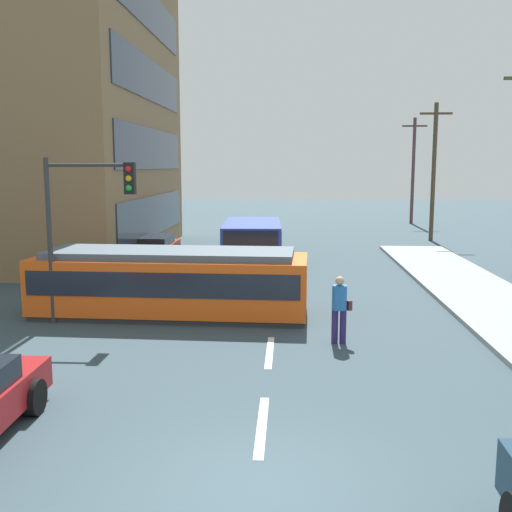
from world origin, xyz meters
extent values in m
plane|color=#33464F|center=(0.00, 10.00, 0.00)|extent=(120.00, 120.00, 0.00)
cube|color=silver|center=(0.00, 2.00, 0.01)|extent=(0.16, 2.40, 0.01)
cube|color=silver|center=(0.00, 6.00, 0.01)|extent=(0.16, 2.40, 0.01)
cube|color=silver|center=(0.00, 15.43, 0.01)|extent=(0.16, 2.40, 0.01)
cube|color=silver|center=(0.00, 21.43, 0.01)|extent=(0.16, 2.40, 0.01)
cube|color=olive|center=(-13.37, 21.40, 8.00)|extent=(14.35, 15.24, 16.00)
cube|color=#2D3847|center=(-6.16, 21.40, 1.92)|extent=(0.06, 12.95, 1.92)
cube|color=#2D3847|center=(-6.16, 21.40, 5.12)|extent=(0.06, 12.95, 1.92)
cube|color=#2D3847|center=(-6.16, 21.40, 8.32)|extent=(0.06, 12.95, 1.92)
cube|color=#2D3847|center=(-6.16, 21.40, 11.52)|extent=(0.06, 12.95, 1.92)
cube|color=#EF5717|center=(-2.99, 9.43, 0.93)|extent=(7.97, 2.78, 1.57)
cube|color=#2D2D2D|center=(-2.99, 9.43, 0.07)|extent=(7.80, 2.65, 0.15)
cube|color=#4A5A66|center=(-2.99, 9.43, 1.82)|extent=(7.17, 2.38, 0.20)
cube|color=#1E232D|center=(-2.99, 9.43, 1.12)|extent=(7.65, 2.81, 0.69)
cube|color=#253999|center=(-1.23, 19.37, 1.04)|extent=(2.71, 5.72, 1.49)
cube|color=black|center=(-1.13, 16.61, 1.27)|extent=(2.25, 0.21, 0.89)
cube|color=black|center=(-1.23, 19.37, 1.31)|extent=(2.72, 4.87, 0.60)
cylinder|color=black|center=(-1.17, 17.57, 0.45)|extent=(2.58, 1.00, 0.90)
cylinder|color=black|center=(-1.30, 21.17, 0.45)|extent=(2.58, 1.00, 0.90)
cylinder|color=#2C1E57|center=(1.57, 6.82, 0.42)|extent=(0.16, 0.16, 0.85)
cylinder|color=#2C1E57|center=(1.77, 6.82, 0.42)|extent=(0.16, 0.16, 0.85)
cylinder|color=#2765B0|center=(1.67, 6.82, 1.15)|extent=(0.36, 0.36, 0.60)
sphere|color=tan|center=(1.67, 6.82, 1.56)|extent=(0.22, 0.22, 0.22)
cube|color=#4D2624|center=(1.89, 6.87, 0.95)|extent=(0.19, 0.22, 0.24)
cylinder|color=black|center=(-3.99, 2.24, 0.32)|extent=(0.23, 0.64, 0.64)
cube|color=black|center=(-5.09, 13.43, 0.52)|extent=(1.73, 4.02, 0.55)
cube|color=black|center=(-5.09, 13.28, 0.99)|extent=(1.58, 2.22, 0.40)
cylinder|color=black|center=(-5.95, 14.63, 0.32)|extent=(0.22, 0.64, 0.64)
cylinder|color=black|center=(-4.25, 14.64, 0.32)|extent=(0.22, 0.64, 0.64)
cylinder|color=black|center=(-5.94, 12.22, 0.32)|extent=(0.22, 0.64, 0.64)
cylinder|color=black|center=(-4.24, 12.23, 0.32)|extent=(0.22, 0.64, 0.64)
cube|color=#A72311|center=(-5.74, 19.08, 0.52)|extent=(1.77, 4.25, 0.55)
cube|color=black|center=(-5.74, 18.93, 0.99)|extent=(1.62, 2.34, 0.40)
cylinder|color=black|center=(-6.62, 20.36, 0.32)|extent=(0.22, 0.64, 0.64)
cylinder|color=black|center=(-4.86, 20.36, 0.32)|extent=(0.22, 0.64, 0.64)
cylinder|color=black|center=(-6.62, 17.81, 0.32)|extent=(0.22, 0.64, 0.64)
cylinder|color=black|center=(-4.86, 17.81, 0.32)|extent=(0.22, 0.64, 0.64)
cylinder|color=#333333|center=(-6.09, 8.34, 2.27)|extent=(0.14, 0.14, 4.54)
cylinder|color=#333333|center=(-4.95, 8.34, 4.34)|extent=(2.27, 0.10, 0.10)
cube|color=black|center=(-3.82, 8.34, 3.99)|extent=(0.28, 0.24, 0.84)
sphere|color=red|center=(-3.82, 8.21, 4.24)|extent=(0.16, 0.16, 0.16)
sphere|color=gold|center=(-3.82, 8.21, 3.99)|extent=(0.16, 0.16, 0.16)
sphere|color=green|center=(-3.82, 8.21, 3.74)|extent=(0.16, 0.16, 0.16)
cylinder|color=#4B3D2B|center=(8.66, 27.47, 3.91)|extent=(0.24, 0.24, 7.83)
cube|color=#4B3D2B|center=(8.66, 27.47, 7.23)|extent=(1.80, 0.12, 0.12)
cylinder|color=#53373A|center=(9.59, 37.82, 3.90)|extent=(0.24, 0.24, 7.80)
cube|color=#53373A|center=(9.59, 37.82, 7.20)|extent=(1.80, 0.12, 0.12)
camera|label=1|loc=(0.43, -7.46, 4.33)|focal=41.89mm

